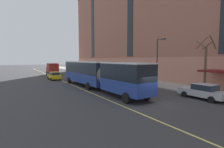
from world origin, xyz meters
TOP-DOWN VIEW (x-y plane):
  - ground_plane at (0.00, 0.00)m, footprint 260.00×260.00m
  - sidewalk at (9.80, 3.00)m, footprint 5.63×160.00m
  - city_bus at (-1.00, 9.25)m, footprint 3.50×19.16m
  - parked_car_silver_0 at (5.90, -1.33)m, footprint 2.03×4.70m
  - parked_car_darkgray_2 at (5.71, 9.76)m, footprint 1.98×4.70m
  - parked_car_silver_3 at (5.76, 29.79)m, footprint 2.03×4.43m
  - box_truck at (-1.91, 33.96)m, footprint 2.58×6.79m
  - taxi_cab at (-3.60, 23.68)m, footprint 1.96×4.72m
  - street_tree_mid_block at (9.69, 0.91)m, footprint 2.03×1.92m
  - street_lamp at (7.58, 6.73)m, footprint 0.36×1.48m
  - lane_centerline at (-2.70, 3.00)m, footprint 0.16×140.00m

SIDE VIEW (x-z plane):
  - ground_plane at x=0.00m, z-range 0.00..0.00m
  - lane_centerline at x=-2.70m, z-range 0.00..0.01m
  - sidewalk at x=9.80m, z-range 0.00..0.15m
  - taxi_cab at x=-3.60m, z-range 0.00..1.56m
  - parked_car_darkgray_2 at x=5.71m, z-range 0.00..1.56m
  - parked_car_silver_3 at x=5.76m, z-range 0.00..1.56m
  - parked_car_silver_0 at x=5.90m, z-range 0.00..1.56m
  - box_truck at x=-1.91m, z-range 0.20..3.22m
  - city_bus at x=-1.00m, z-range 0.29..4.00m
  - street_tree_mid_block at x=9.69m, z-range 0.18..6.88m
  - street_lamp at x=7.58m, z-range 0.93..7.76m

